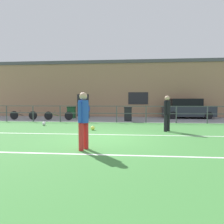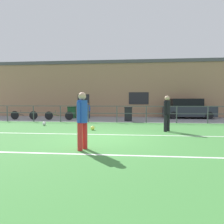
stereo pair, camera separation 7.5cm
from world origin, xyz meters
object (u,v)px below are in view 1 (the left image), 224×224
player_striker (83,117)px  parked_car_red (187,109)px  bicycle_parked_0 (23,115)px  trash_bin_0 (128,114)px  trash_bin_1 (71,112)px  soccer_ball_match (44,124)px  soccer_ball_spare (93,128)px  spectator_child (88,110)px  bicycle_parked_1 (58,116)px  player_goalkeeper (167,111)px

player_striker → parked_car_red: (6.15, 11.79, -0.20)m
bicycle_parked_0 → parked_car_red: bearing=11.5°
trash_bin_0 → trash_bin_1: bearing=157.7°
player_striker → soccer_ball_match: bearing=55.3°
soccer_ball_spare → bicycle_parked_0: 8.13m
spectator_child → bicycle_parked_0: 5.02m
soccer_ball_spare → spectator_child: size_ratio=0.16×
soccer_ball_match → bicycle_parked_0: bearing=133.2°
parked_car_red → soccer_ball_match: bearing=-149.0°
trash_bin_1 → soccer_ball_spare: bearing=-64.9°
spectator_child → parked_car_red: parked_car_red is taller
soccer_ball_spare → soccer_ball_match: bearing=153.7°
soccer_ball_spare → spectator_child: spectator_child is taller
soccer_ball_match → bicycle_parked_1: 3.32m
player_goalkeeper → player_striker: bearing=-176.9°
player_goalkeeper → bicycle_parked_1: (-7.31, 4.99, -0.63)m
soccer_ball_match → bicycle_parked_1: bicycle_parked_1 is taller
trash_bin_0 → player_goalkeeper: bearing=-67.1°
parked_car_red → bicycle_parked_1: (-10.28, -2.69, -0.44)m
spectator_child → bicycle_parked_0: (-4.77, -1.52, -0.39)m
spectator_child → trash_bin_0: bearing=146.0°
parked_car_red → bicycle_parked_0: bearing=-168.5°
soccer_ball_match → soccer_ball_spare: (3.31, -1.63, -0.00)m
player_striker → parked_car_red: size_ratio=0.43×
spectator_child → bicycle_parked_1: bearing=33.0°
bicycle_parked_0 → trash_bin_1: trash_bin_1 is taller
parked_car_red → bicycle_parked_0: (-13.11, -2.67, -0.43)m
soccer_ball_spare → spectator_child: bearing=104.4°
player_goalkeeper → trash_bin_0: size_ratio=1.70×
spectator_child → trash_bin_1: 1.45m
bicycle_parked_1 → trash_bin_1: trash_bin_1 is taller
soccer_ball_spare → trash_bin_0: 4.96m
player_goalkeeper → soccer_ball_spare: (-3.70, 0.06, -0.88)m
player_goalkeeper → spectator_child: (-5.37, 6.53, -0.23)m
spectator_child → parked_car_red: (8.34, 1.15, 0.04)m
bicycle_parked_1 → trash_bin_0: (5.32, -0.30, 0.18)m
player_striker → spectator_child: (-2.18, 10.64, -0.24)m
player_goalkeeper → trash_bin_1: 9.52m
soccer_ball_match → parked_car_red: 11.66m
player_goalkeeper → player_striker: size_ratio=0.99×
bicycle_parked_0 → trash_bin_0: trash_bin_0 is taller
spectator_child → trash_bin_0: spectator_child is taller
soccer_ball_match → trash_bin_1: (0.23, 4.96, 0.40)m
bicycle_parked_1 → trash_bin_0: trash_bin_0 is taller
bicycle_parked_0 → trash_bin_1: size_ratio=2.25×
player_striker → bicycle_parked_1: 10.01m
trash_bin_1 → player_goalkeeper: bearing=-44.4°
bicycle_parked_0 → bicycle_parked_1: (2.83, -0.02, -0.01)m
soccer_ball_spare → trash_bin_0: size_ratio=0.21×
parked_car_red → bicycle_parked_1: 10.63m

